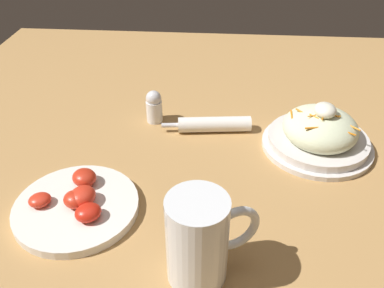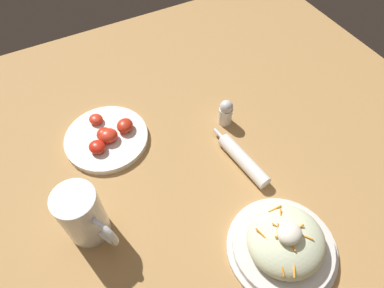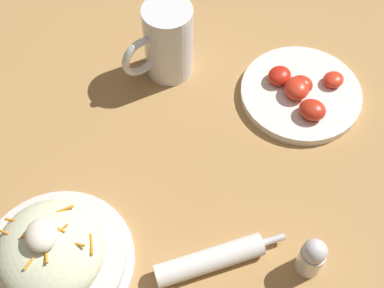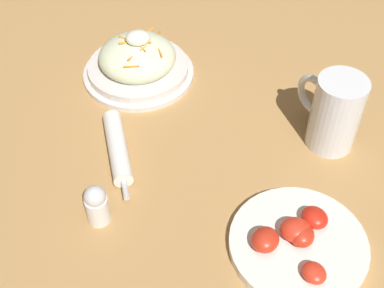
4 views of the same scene
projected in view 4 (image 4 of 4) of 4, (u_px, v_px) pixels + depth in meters
ground_plane at (179, 142)px, 0.95m from camera, size 1.43×1.43×0.00m
salad_plate at (138, 62)px, 1.05m from camera, size 0.22×0.22×0.10m
beer_mug at (334, 115)px, 0.90m from camera, size 0.09×0.13×0.14m
napkin_roll at (118, 148)px, 0.91m from camera, size 0.05×0.19×0.03m
tomato_plate at (298, 243)px, 0.79m from camera, size 0.21×0.21×0.04m
salt_shaker at (97, 204)px, 0.80m from camera, size 0.04×0.04×0.07m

